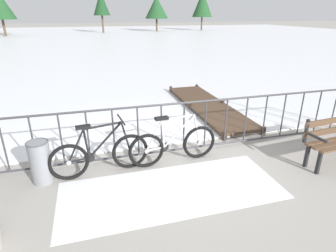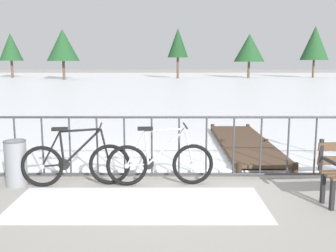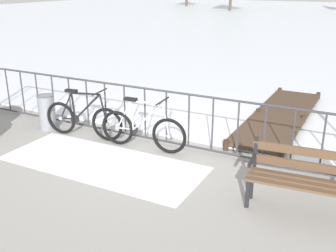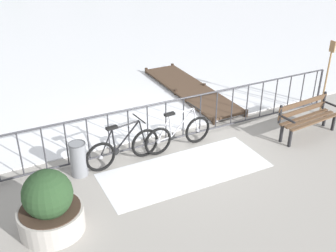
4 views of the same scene
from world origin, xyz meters
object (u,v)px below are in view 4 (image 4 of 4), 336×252
object	(u,v)px
park_bench	(307,115)
oar_upright	(327,73)
bicycle_near_railing	(178,134)
planter_with_shrub	(50,206)
trash_bin	(78,159)
bicycle_second	(123,148)

from	to	relation	value
park_bench	oar_upright	distance (m)	1.55
bicycle_near_railing	planter_with_shrub	distance (m)	3.45
park_bench	trash_bin	distance (m)	5.39
bicycle_near_railing	trash_bin	xyz separation A→B (m)	(-2.28, -0.02, 0.00)
bicycle_near_railing	park_bench	xyz separation A→B (m)	(3.05, -0.79, 0.14)
park_bench	planter_with_shrub	bearing A→B (deg)	-174.19
bicycle_near_railing	trash_bin	world-z (taller)	bicycle_near_railing
planter_with_shrub	oar_upright	world-z (taller)	oar_upright
bicycle_second	trash_bin	size ratio (longest dim) A/B	2.33
bicycle_second	park_bench	size ratio (longest dim) A/B	1.04
park_bench	oar_upright	size ratio (longest dim) A/B	0.83
bicycle_near_railing	oar_upright	size ratio (longest dim) A/B	0.86
park_bench	trash_bin	bearing A→B (deg)	171.84
oar_upright	trash_bin	bearing A→B (deg)	179.35
trash_bin	bicycle_second	bearing A→B (deg)	-0.72
park_bench	planter_with_shrub	distance (m)	6.22
bicycle_near_railing	planter_with_shrub	xyz separation A→B (m)	(-3.14, -1.42, 0.11)
bicycle_near_railing	oar_upright	world-z (taller)	oar_upright
bicycle_near_railing	trash_bin	distance (m)	2.28
planter_with_shrub	trash_bin	xyz separation A→B (m)	(0.86, 1.39, -0.11)
oar_upright	bicycle_second	bearing A→B (deg)	179.36
park_bench	oar_upright	xyz separation A→B (m)	(1.24, 0.69, 0.63)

